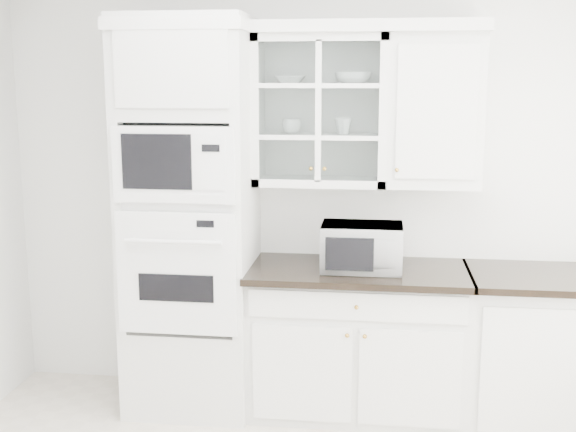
# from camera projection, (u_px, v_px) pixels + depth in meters

# --- Properties ---
(room_shell) EXTENTS (4.00, 3.50, 2.70)m
(room_shell) POSITION_uv_depth(u_px,v_px,m) (292.00, 137.00, 3.24)
(room_shell) COLOR white
(room_shell) RESTS_ON ground
(oven_column) EXTENTS (0.76, 0.68, 2.40)m
(oven_column) POSITION_uv_depth(u_px,v_px,m) (190.00, 219.00, 4.40)
(oven_column) COLOR silver
(oven_column) RESTS_ON ground
(base_cabinet_run) EXTENTS (1.32, 0.67, 0.92)m
(base_cabinet_run) POSITION_uv_depth(u_px,v_px,m) (357.00, 339.00, 4.44)
(base_cabinet_run) COLOR silver
(base_cabinet_run) RESTS_ON ground
(extra_base_cabinet) EXTENTS (0.72, 0.67, 0.92)m
(extra_base_cabinet) POSITION_uv_depth(u_px,v_px,m) (525.00, 347.00, 4.31)
(extra_base_cabinet) COLOR silver
(extra_base_cabinet) RESTS_ON ground
(upper_cabinet_glass) EXTENTS (0.80, 0.33, 0.90)m
(upper_cabinet_glass) POSITION_uv_depth(u_px,v_px,m) (321.00, 111.00, 4.35)
(upper_cabinet_glass) COLOR silver
(upper_cabinet_glass) RESTS_ON room_shell
(upper_cabinet_solid) EXTENTS (0.55, 0.33, 0.90)m
(upper_cabinet_solid) POSITION_uv_depth(u_px,v_px,m) (435.00, 111.00, 4.26)
(upper_cabinet_solid) COLOR silver
(upper_cabinet_solid) RESTS_ON room_shell
(crown_molding) EXTENTS (2.14, 0.38, 0.07)m
(crown_molding) POSITION_uv_depth(u_px,v_px,m) (303.00, 28.00, 4.24)
(crown_molding) COLOR white
(crown_molding) RESTS_ON room_shell
(countertop_microwave) EXTENTS (0.48, 0.40, 0.28)m
(countertop_microwave) POSITION_uv_depth(u_px,v_px,m) (362.00, 246.00, 4.29)
(countertop_microwave) COLOR white
(countertop_microwave) RESTS_ON base_cabinet_run
(bowl_a) EXTENTS (0.22, 0.22, 0.05)m
(bowl_a) POSITION_uv_depth(u_px,v_px,m) (290.00, 80.00, 4.34)
(bowl_a) COLOR white
(bowl_a) RESTS_ON upper_cabinet_glass
(bowl_b) EXTENTS (0.26, 0.26, 0.07)m
(bowl_b) POSITION_uv_depth(u_px,v_px,m) (353.00, 78.00, 4.28)
(bowl_b) COLOR white
(bowl_b) RESTS_ON upper_cabinet_glass
(cup_a) EXTENTS (0.12, 0.12, 0.09)m
(cup_a) POSITION_uv_depth(u_px,v_px,m) (292.00, 126.00, 4.39)
(cup_a) COLOR white
(cup_a) RESTS_ON upper_cabinet_glass
(cup_b) EXTENTS (0.12, 0.12, 0.10)m
(cup_b) POSITION_uv_depth(u_px,v_px,m) (343.00, 126.00, 4.33)
(cup_b) COLOR white
(cup_b) RESTS_ON upper_cabinet_glass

